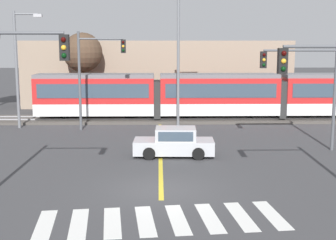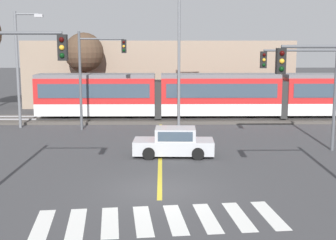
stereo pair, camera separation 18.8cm
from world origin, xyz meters
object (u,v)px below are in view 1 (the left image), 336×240
sedan_crossing (174,143)px  bare_tree_west (83,53)px  light_rail_tram (219,94)px  street_lamp_west (19,63)px  traffic_light_mid_right (309,79)px  street_lamp_centre (181,52)px  traffic_light_far_left (94,67)px

sedan_crossing → bare_tree_west: size_ratio=0.62×
light_rail_tram → street_lamp_west: bearing=-167.8°
traffic_light_mid_right → bare_tree_west: bare_tree_west is taller
light_rail_tram → sedan_crossing: light_rail_tram is taller
street_lamp_centre → bare_tree_west: street_lamp_centre is taller
traffic_light_mid_right → street_lamp_centre: 10.35m
street_lamp_centre → light_rail_tram: bearing=41.4°
light_rail_tram → sedan_crossing: size_ratio=6.57×
street_lamp_west → traffic_light_far_left: bearing=-9.6°
light_rail_tram → street_lamp_centre: (-3.08, -2.71, 3.28)m
light_rail_tram → street_lamp_centre: 5.25m
street_lamp_centre → traffic_light_far_left: bearing=-167.7°
street_lamp_west → bare_tree_west: bearing=68.8°
traffic_light_far_left → street_lamp_west: size_ratio=0.83×
sedan_crossing → street_lamp_centre: bearing=85.2°
sedan_crossing → traffic_light_mid_right: size_ratio=0.71×
street_lamp_west → bare_tree_west: 8.66m
street_lamp_west → bare_tree_west: size_ratio=1.18×
traffic_light_mid_right → street_lamp_centre: (-6.66, 7.80, 1.34)m
traffic_light_far_left → street_lamp_centre: bearing=12.3°
sedan_crossing → bare_tree_west: 18.74m
traffic_light_mid_right → street_lamp_west: size_ratio=0.75×
street_lamp_west → light_rail_tram: bearing=12.2°
light_rail_tram → street_lamp_west: street_lamp_west is taller
traffic_light_far_left → bare_tree_west: bearing=103.6°
bare_tree_west → traffic_light_mid_right: bearing=-46.4°
bare_tree_west → traffic_light_far_left: bearing=-76.4°
light_rail_tram → traffic_light_far_left: size_ratio=4.18×
traffic_light_far_left → street_lamp_west: 5.38m
light_rail_tram → street_lamp_centre: street_lamp_centre is taller
traffic_light_mid_right → light_rail_tram: bearing=108.8°
light_rail_tram → sedan_crossing: 12.39m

